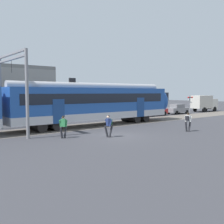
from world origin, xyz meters
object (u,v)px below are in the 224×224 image
(commuter_train, at_px, (10,106))
(pedestrian_white, at_px, (188,120))
(pedestrian_navy, at_px, (109,124))
(crossing_signal, at_px, (190,103))
(pedestrian_green, at_px, (63,125))
(parked_car_red, at_px, (155,110))
(box_truck, at_px, (204,103))
(parked_car_grey, at_px, (178,109))

(commuter_train, xyz_separation_m, pedestrian_white, (12.19, -8.49, -1.26))
(commuter_train, xyz_separation_m, pedestrian_navy, (5.15, -6.43, -1.26))
(commuter_train, bearing_deg, pedestrian_white, -34.84)
(commuter_train, height_order, crossing_signal, commuter_train)
(pedestrian_green, relative_size, crossing_signal, 0.56)
(commuter_train, relative_size, pedestrian_navy, 22.83)
(parked_car_red, distance_m, box_truck, 12.80)
(box_truck, height_order, crossing_signal, crossing_signal)
(pedestrian_navy, bearing_deg, box_truck, 19.03)
(commuter_train, bearing_deg, crossing_signal, -7.57)
(commuter_train, bearing_deg, box_truck, 6.07)
(pedestrian_navy, relative_size, box_truck, 0.31)
(crossing_signal, bearing_deg, parked_car_red, 82.81)
(commuter_train, height_order, parked_car_red, commuter_train)
(pedestrian_navy, bearing_deg, parked_car_red, 31.49)
(commuter_train, distance_m, parked_car_grey, 27.00)
(parked_car_grey, xyz_separation_m, crossing_signal, (-5.95, -6.27, 1.23))
(parked_car_red, bearing_deg, pedestrian_navy, -148.51)
(pedestrian_green, bearing_deg, parked_car_grey, 18.45)
(pedestrian_green, height_order, pedestrian_white, same)
(pedestrian_white, bearing_deg, box_truck, 28.69)
(pedestrian_green, bearing_deg, box_truck, 14.51)
(parked_car_grey, bearing_deg, pedestrian_navy, -155.29)
(parked_car_red, height_order, parked_car_grey, same)
(commuter_train, bearing_deg, parked_car_red, 9.58)
(pedestrian_green, height_order, parked_car_grey, pedestrian_green)
(parked_car_red, relative_size, parked_car_grey, 0.99)
(pedestrian_white, distance_m, parked_car_red, 15.35)
(box_truck, xyz_separation_m, crossing_signal, (-13.58, -6.42, 0.44))
(commuter_train, xyz_separation_m, crossing_signal, (20.79, -2.76, -0.24))
(parked_car_grey, height_order, crossing_signal, crossing_signal)
(pedestrian_white, xyz_separation_m, parked_car_grey, (14.54, 11.99, -0.21))
(parked_car_grey, bearing_deg, pedestrian_green, -161.55)
(pedestrian_navy, height_order, parked_car_red, pedestrian_navy)
(commuter_train, relative_size, pedestrian_green, 22.83)
(pedestrian_navy, bearing_deg, pedestrian_white, -16.30)
(pedestrian_green, bearing_deg, crossing_signal, 5.84)
(pedestrian_white, bearing_deg, crossing_signal, 33.66)
(pedestrian_green, distance_m, pedestrian_navy, 3.37)
(pedestrian_green, height_order, box_truck, box_truck)
(pedestrian_green, bearing_deg, pedestrian_white, -21.14)
(pedestrian_navy, xyz_separation_m, box_truck, (29.22, 10.08, 0.58))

